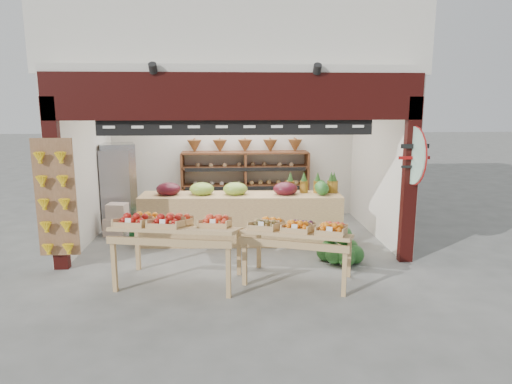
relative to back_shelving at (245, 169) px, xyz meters
The scene contains 11 objects.
ground 2.27m from the back_shelving, 97.17° to the right, with size 60.00×60.00×0.00m, color #62625E.
shop_structure 2.85m from the back_shelving, 124.86° to the right, with size 6.36×5.12×5.40m.
banana_board 4.33m from the back_shelving, 133.45° to the right, with size 0.60×0.15×1.80m.
gift_sign 4.05m from the back_shelving, 51.23° to the right, with size 0.04×0.93×0.92m.
back_shelving is the anchor object (origin of this frame).
refrigerator 2.71m from the back_shelving, 168.84° to the right, with size 0.67×0.67×1.73m, color #B1B3B8.
cardboard_stack 2.79m from the back_shelving, 151.48° to the right, with size 1.00×0.73×0.64m.
mid_counter 1.96m from the back_shelving, 94.98° to the right, with size 3.68×0.89×1.13m.
display_table_left 3.87m from the back_shelving, 108.14° to the right, with size 1.86×1.26×1.08m.
display_table_right 3.82m from the back_shelving, 80.63° to the right, with size 1.71×1.31×0.98m.
watermelon_pile 3.39m from the back_shelving, 64.17° to the right, with size 0.75×0.77×0.58m.
Camera 1 is at (-0.14, -8.03, 2.58)m, focal length 32.00 mm.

